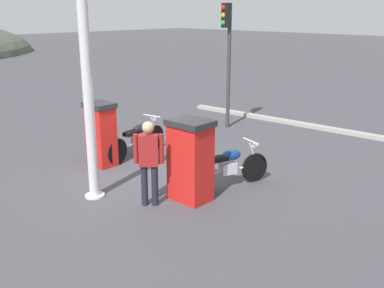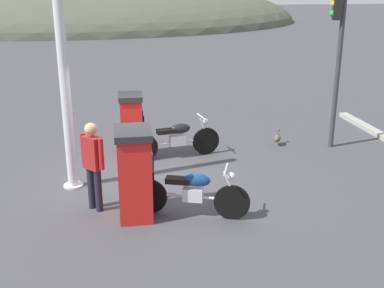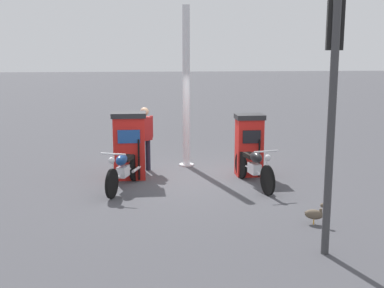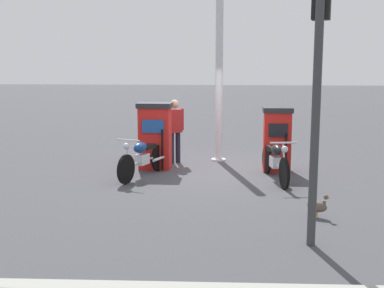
{
  "view_description": "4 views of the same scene",
  "coord_description": "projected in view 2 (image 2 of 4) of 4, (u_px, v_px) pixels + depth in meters",
  "views": [
    {
      "loc": [
        -6.23,
        -7.26,
        3.66
      ],
      "look_at": [
        0.83,
        -0.49,
        0.72
      ],
      "focal_mm": 41.98,
      "sensor_mm": 36.0,
      "label": 1
    },
    {
      "loc": [
        -0.34,
        -9.56,
        4.15
      ],
      "look_at": [
        0.99,
        0.19,
        0.74
      ],
      "focal_mm": 46.23,
      "sensor_mm": 36.0,
      "label": 2
    },
    {
      "loc": [
        11.88,
        -1.11,
        3.14
      ],
      "look_at": [
        0.8,
        -0.05,
        1.03
      ],
      "focal_mm": 47.0,
      "sensor_mm": 36.0,
      "label": 3
    },
    {
      "loc": [
        11.43,
        0.68,
        2.48
      ],
      "look_at": [
        0.65,
        -0.48,
        0.78
      ],
      "focal_mm": 45.29,
      "sensor_mm": 36.0,
      "label": 4
    }
  ],
  "objects": [
    {
      "name": "roadside_traffic_light",
      "position": [
        337.0,
        42.0,
        11.66
      ],
      "size": [
        0.4,
        0.28,
        3.84
      ],
      "color": "#38383A",
      "rests_on": "ground"
    },
    {
      "name": "motorcycle_far_pump",
      "position": [
        177.0,
        138.0,
        11.6
      ],
      "size": [
        2.17,
        0.64,
        0.97
      ],
      "color": "black",
      "rests_on": "ground"
    },
    {
      "name": "attendant_person",
      "position": [
        93.0,
        161.0,
        8.88
      ],
      "size": [
        0.46,
        0.47,
        1.67
      ],
      "color": "#1E1E2D",
      "rests_on": "ground"
    },
    {
      "name": "motorcycle_near_pump",
      "position": [
        192.0,
        192.0,
        8.79
      ],
      "size": [
        2.06,
        0.86,
        0.96
      ],
      "color": "black",
      "rests_on": "ground"
    },
    {
      "name": "canopy_support_pole",
      "position": [
        65.0,
        88.0,
        9.5
      ],
      "size": [
        0.4,
        0.4,
        4.27
      ],
      "color": "silver",
      "rests_on": "ground"
    },
    {
      "name": "fuel_pump_near",
      "position": [
        135.0,
        173.0,
        8.65
      ],
      "size": [
        0.68,
        0.84,
        1.64
      ],
      "color": "red",
      "rests_on": "ground"
    },
    {
      "name": "wandering_duck",
      "position": [
        277.0,
        138.0,
        12.54
      ],
      "size": [
        0.29,
        0.4,
        0.41
      ],
      "color": "brown",
      "rests_on": "ground"
    },
    {
      "name": "distant_hill_main",
      "position": [
        76.0,
        22.0,
        44.7
      ],
      "size": [
        39.73,
        27.04,
        7.61
      ],
      "color": "#4C5142",
      "rests_on": "ground"
    },
    {
      "name": "fuel_pump_far",
      "position": [
        131.0,
        126.0,
        11.46
      ],
      "size": [
        0.59,
        0.71,
        1.55
      ],
      "color": "red",
      "rests_on": "ground"
    },
    {
      "name": "ground_plane",
      "position": [
        147.0,
        182.0,
        10.35
      ],
      "size": [
        120.0,
        120.0,
        0.0
      ],
      "primitive_type": "plane",
      "color": "#424247"
    }
  ]
}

